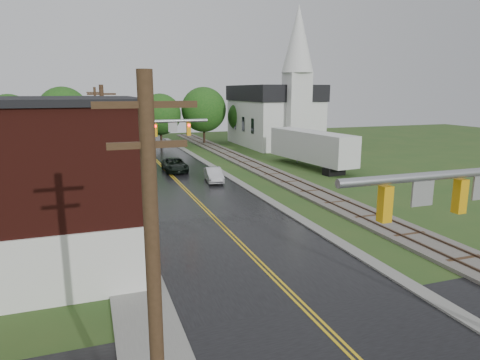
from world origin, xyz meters
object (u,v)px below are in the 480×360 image
sedan_silver (214,175)px  utility_pole_b (105,150)px  utility_pole_c (97,125)px  church (277,109)px  pickup_white (142,214)px  tree_left_e (78,124)px  semi_trailer (312,146)px  tree_left_c (24,132)px  traffic_signal_far (146,137)px  traffic_signal_near (477,211)px  utility_pole_a (155,300)px  suv_dark (175,165)px

sedan_silver → utility_pole_b: bearing=-131.1°
utility_pole_c → sedan_silver: 16.85m
church → pickup_white: bearing=-126.4°
tree_left_e → semi_trailer: (24.82, -10.86, -2.40)m
utility_pole_b → tree_left_e: utility_pole_b is taller
tree_left_c → sedan_silver: tree_left_c is taller
traffic_signal_far → tree_left_e: 19.65m
tree_left_e → tree_left_c: bearing=-129.8°
utility_pole_b → pickup_white: (2.00, -1.86, -4.10)m
utility_pole_c → tree_left_e: 2.79m
sedan_silver → traffic_signal_near: bearing=-82.8°
traffic_signal_far → semi_trailer: size_ratio=0.55×
utility_pole_b → utility_pole_a: bearing=-90.0°
utility_pole_b → utility_pole_c: size_ratio=1.00×
tree_left_e → semi_trailer: bearing=-23.6°
utility_pole_b → sedan_silver: bearing=42.1°
utility_pole_c → traffic_signal_far: bearing=-78.9°
traffic_signal_far → semi_trailer: traffic_signal_far is taller
traffic_signal_near → traffic_signal_far: same height
tree_left_e → suv_dark: (9.65, -8.25, -4.10)m
sedan_silver → traffic_signal_far: bearing=-141.8°
utility_pole_b → suv_dark: (7.60, 15.65, -4.00)m
tree_left_e → sedan_silver: bearing=-50.6°
sedan_silver → semi_trailer: bearing=24.0°
utility_pole_b → tree_left_e: (-2.05, 23.90, 0.09)m
pickup_white → tree_left_c: bearing=115.1°
traffic_signal_near → tree_left_c: 41.67m
utility_pole_a → utility_pole_b: 22.00m
sedan_silver → pickup_white: (-8.08, -10.98, -0.05)m
utility_pole_b → utility_pole_c: (0.00, 22.00, 0.00)m
pickup_white → utility_pole_a: bearing=-95.2°
tree_left_e → suv_dark: bearing=-40.5°
utility_pole_b → suv_dark: bearing=64.1°
tree_left_e → pickup_white: size_ratio=1.91×
tree_left_c → pickup_white: 22.08m
church → traffic_signal_near: church is taller
traffic_signal_far → sedan_silver: 9.00m
traffic_signal_near → pickup_white: (-8.27, 18.14, -4.35)m
traffic_signal_far → traffic_signal_near: bearing=-74.5°
tree_left_e → traffic_signal_near: bearing=-74.3°
utility_pole_c → sedan_silver: size_ratio=2.19×
pickup_white → semi_trailer: size_ratio=0.32×
utility_pole_c → utility_pole_b: bearing=-90.0°
utility_pole_b → tree_left_e: bearing=94.9°
traffic_signal_far → suv_dark: size_ratio=1.43×
semi_trailer → utility_pole_a: bearing=-123.0°
traffic_signal_far → utility_pole_a: (-3.33, -27.00, -0.25)m
traffic_signal_near → pickup_white: bearing=114.5°
tree_left_c → traffic_signal_near: bearing=-65.4°
pickup_white → semi_trailer: bearing=36.1°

